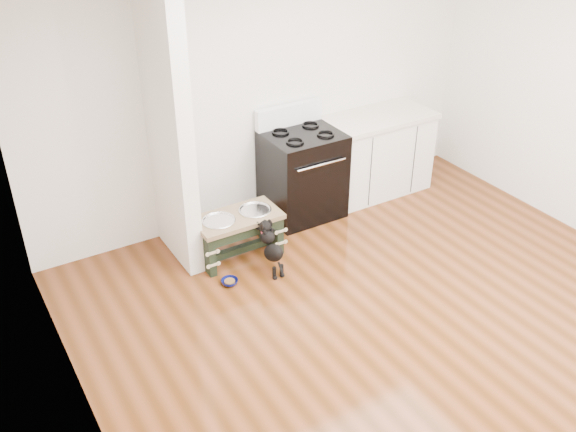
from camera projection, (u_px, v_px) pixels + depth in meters
name	position (u px, v px, depth m)	size (l,w,h in m)	color
ground	(416.00, 335.00, 5.23)	(5.00, 5.00, 0.00)	#4A260D
room_shell	(440.00, 154.00, 4.40)	(5.00, 5.00, 5.00)	silver
partition_wall	(168.00, 124.00, 5.57)	(0.15, 0.80, 2.70)	silver
oven_range	(302.00, 173.00, 6.69)	(0.76, 0.69, 1.14)	black
cabinet_run	(376.00, 154.00, 7.15)	(1.24, 0.64, 0.91)	silver
dog_feeder	(238.00, 228.00, 6.05)	(0.82, 0.44, 0.47)	black
puppy	(271.00, 246.00, 5.86)	(0.14, 0.42, 0.50)	black
floor_bowl	(230.00, 282.00, 5.81)	(0.18, 0.18, 0.05)	#0B104F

